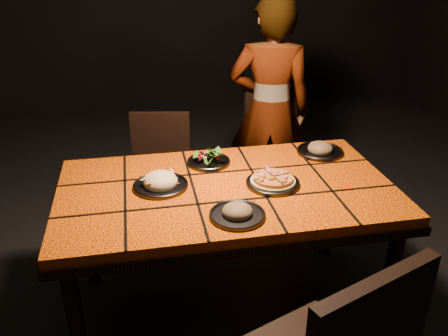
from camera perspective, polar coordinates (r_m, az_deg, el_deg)
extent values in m
cube|color=black|center=(2.73, 0.25, -16.62)|extent=(6.00, 7.00, 0.04)
cube|color=#FF5F08|center=(2.29, 0.29, -2.71)|extent=(1.60, 0.90, 0.05)
cube|color=black|center=(2.32, 0.29, -3.69)|extent=(1.62, 0.92, 0.04)
cylinder|color=black|center=(2.21, -17.25, -17.93)|extent=(0.07, 0.07, 0.66)
cylinder|color=black|center=(2.46, 19.25, -13.22)|extent=(0.07, 0.07, 0.66)
cylinder|color=black|center=(2.80, -16.03, -7.54)|extent=(0.07, 0.07, 0.66)
cylinder|color=black|center=(3.00, 12.52, -4.74)|extent=(0.07, 0.07, 0.66)
cube|color=black|center=(3.05, -7.70, -2.14)|extent=(0.44, 0.44, 0.04)
cube|color=black|center=(3.11, -7.59, 3.02)|extent=(0.38, 0.10, 0.41)
cylinder|color=black|center=(3.05, -10.67, -7.01)|extent=(0.03, 0.03, 0.39)
cylinder|color=black|center=(3.01, -4.86, -7.08)|extent=(0.03, 0.03, 0.39)
cylinder|color=black|center=(3.30, -9.83, -4.15)|extent=(0.03, 0.03, 0.39)
cylinder|color=black|center=(3.27, -4.51, -4.17)|extent=(0.03, 0.03, 0.39)
cube|color=black|center=(3.40, 6.60, 1.47)|extent=(0.44, 0.44, 0.04)
cube|color=black|center=(3.47, 5.63, 6.26)|extent=(0.40, 0.08, 0.44)
cylinder|color=black|center=(3.31, 4.90, -3.52)|extent=(0.03, 0.03, 0.41)
cylinder|color=black|center=(3.43, 9.97, -2.72)|extent=(0.03, 0.03, 0.41)
cylinder|color=black|center=(3.58, 3.01, -1.10)|extent=(0.03, 0.03, 0.41)
cylinder|color=black|center=(3.69, 7.78, -0.43)|extent=(0.03, 0.03, 0.41)
imported|color=brown|center=(3.28, 5.55, 6.92)|extent=(0.64, 0.50, 1.54)
cylinder|color=#3E3E43|center=(2.30, 5.88, -1.87)|extent=(0.26, 0.26, 0.01)
torus|color=#3E3E43|center=(2.30, 5.89, -1.69)|extent=(0.26, 0.26, 0.01)
cylinder|color=tan|center=(2.30, 5.90, -1.58)|extent=(0.26, 0.26, 0.01)
cylinder|color=#C16E32|center=(2.29, 5.91, -1.25)|extent=(0.23, 0.23, 0.02)
cylinder|color=#3E3E43|center=(2.29, -7.63, -2.16)|extent=(0.26, 0.26, 0.01)
torus|color=#3E3E43|center=(2.28, -7.64, -1.98)|extent=(0.26, 0.26, 0.01)
ellipsoid|color=beige|center=(2.28, -7.67, -1.54)|extent=(0.16, 0.16, 0.09)
cylinder|color=#3E3E43|center=(2.51, -1.85, 0.70)|extent=(0.23, 0.23, 0.01)
torus|color=#3E3E43|center=(2.51, -1.86, 0.86)|extent=(0.23, 0.23, 0.01)
cylinder|color=#3E3E43|center=(2.03, 1.62, -5.73)|extent=(0.24, 0.24, 0.01)
torus|color=#3E3E43|center=(2.03, 1.62, -5.54)|extent=(0.24, 0.24, 0.01)
ellipsoid|color=olive|center=(2.02, 1.63, -5.11)|extent=(0.14, 0.14, 0.08)
cylinder|color=#3E3E43|center=(2.69, 11.47, 1.92)|extent=(0.25, 0.25, 0.01)
torus|color=#3E3E43|center=(2.69, 11.48, 2.08)|extent=(0.26, 0.26, 0.01)
ellipsoid|color=olive|center=(2.68, 11.52, 2.45)|extent=(0.15, 0.15, 0.08)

